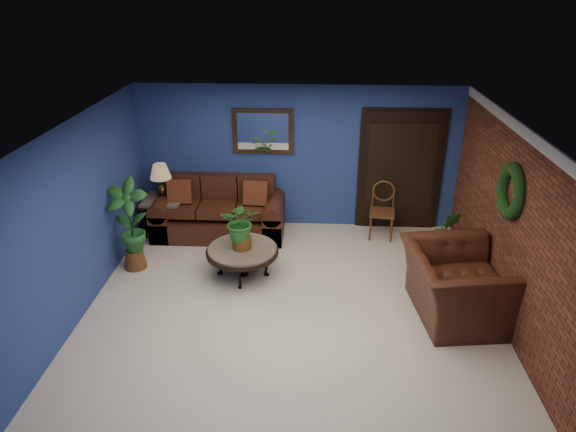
# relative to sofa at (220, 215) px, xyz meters

# --- Properties ---
(floor) EXTENTS (5.50, 5.50, 0.00)m
(floor) POSITION_rel_sofa_xyz_m (1.34, -2.08, -0.33)
(floor) COLOR beige
(floor) RESTS_ON ground
(wall_back) EXTENTS (5.50, 0.04, 2.50)m
(wall_back) POSITION_rel_sofa_xyz_m (1.34, 0.42, 0.92)
(wall_back) COLOR navy
(wall_back) RESTS_ON ground
(wall_left) EXTENTS (0.04, 5.00, 2.50)m
(wall_left) POSITION_rel_sofa_xyz_m (-1.41, -2.08, 0.92)
(wall_left) COLOR navy
(wall_left) RESTS_ON ground
(wall_right_brick) EXTENTS (0.04, 5.00, 2.50)m
(wall_right_brick) POSITION_rel_sofa_xyz_m (4.09, -2.08, 0.92)
(wall_right_brick) COLOR brown
(wall_right_brick) RESTS_ON ground
(ceiling) EXTENTS (5.50, 5.00, 0.02)m
(ceiling) POSITION_rel_sofa_xyz_m (1.34, -2.08, 2.17)
(ceiling) COLOR silver
(ceiling) RESTS_ON wall_back
(crown_molding) EXTENTS (0.03, 5.00, 0.14)m
(crown_molding) POSITION_rel_sofa_xyz_m (4.06, -2.08, 2.10)
(crown_molding) COLOR white
(crown_molding) RESTS_ON wall_right_brick
(wall_mirror) EXTENTS (1.02, 0.06, 0.77)m
(wall_mirror) POSITION_rel_sofa_xyz_m (0.74, 0.38, 1.39)
(wall_mirror) COLOR #472D19
(wall_mirror) RESTS_ON wall_back
(closet_door) EXTENTS (1.44, 0.06, 2.18)m
(closet_door) POSITION_rel_sofa_xyz_m (3.09, 0.39, 0.72)
(closet_door) COLOR black
(closet_door) RESTS_ON wall_back
(wreath) EXTENTS (0.16, 0.72, 0.72)m
(wreath) POSITION_rel_sofa_xyz_m (4.03, -2.03, 1.37)
(wreath) COLOR black
(wreath) RESTS_ON wall_right_brick
(sofa) EXTENTS (2.21, 0.96, 1.00)m
(sofa) POSITION_rel_sofa_xyz_m (0.00, 0.00, 0.00)
(sofa) COLOR #441E13
(sofa) RESTS_ON ground
(coffee_table) EXTENTS (1.08, 1.08, 0.46)m
(coffee_table) POSITION_rel_sofa_xyz_m (0.58, -1.41, 0.08)
(coffee_table) COLOR #56504B
(coffee_table) RESTS_ON ground
(end_table) EXTENTS (0.70, 0.70, 0.64)m
(end_table) POSITION_rel_sofa_xyz_m (-0.96, -0.03, 0.16)
(end_table) COLOR #56504B
(end_table) RESTS_ON ground
(table_lamp) EXTENTS (0.36, 0.36, 0.59)m
(table_lamp) POSITION_rel_sofa_xyz_m (-0.96, -0.03, 0.69)
(table_lamp) COLOR #472D19
(table_lamp) RESTS_ON end_table
(side_chair) EXTENTS (0.46, 0.46, 0.97)m
(side_chair) POSITION_rel_sofa_xyz_m (2.79, 0.04, 0.22)
(side_chair) COLOR brown
(side_chair) RESTS_ON ground
(armchair) EXTENTS (1.38, 1.54, 0.91)m
(armchair) POSITION_rel_sofa_xyz_m (3.49, -2.24, 0.13)
(armchair) COLOR #441E13
(armchair) RESTS_ON ground
(coffee_plant) EXTENTS (0.56, 0.48, 0.74)m
(coffee_plant) POSITION_rel_sofa_xyz_m (0.58, -1.41, 0.54)
(coffee_plant) COLOR brown
(coffee_plant) RESTS_ON coffee_table
(floor_plant) EXTENTS (0.42, 0.36, 0.85)m
(floor_plant) POSITION_rel_sofa_xyz_m (3.69, -0.74, 0.12)
(floor_plant) COLOR brown
(floor_plant) RESTS_ON ground
(tall_plant) EXTENTS (0.65, 0.46, 1.43)m
(tall_plant) POSITION_rel_sofa_xyz_m (-1.11, -1.27, 0.44)
(tall_plant) COLOR brown
(tall_plant) RESTS_ON ground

